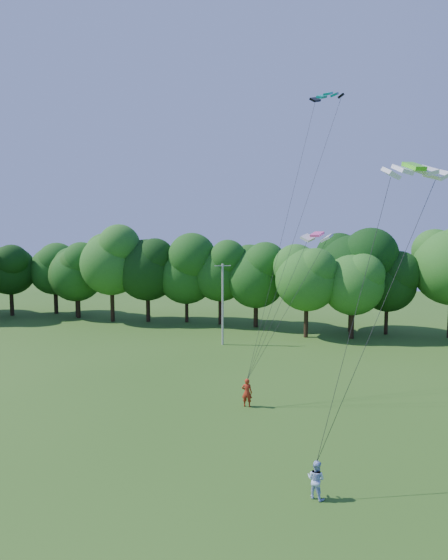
# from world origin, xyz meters

# --- Properties ---
(ground) EXTENTS (160.00, 160.00, 0.00)m
(ground) POSITION_xyz_m (0.00, 0.00, 0.00)
(ground) COLOR #2D5717
(ground) RESTS_ON ground
(utility_pole) EXTENTS (1.51, 0.76, 8.16)m
(utility_pole) POSITION_xyz_m (-4.42, 27.27, 4.20)
(utility_pole) COLOR #AAA9A1
(utility_pole) RESTS_ON ground
(kite_flyer_left) EXTENTS (0.70, 0.49, 1.84)m
(kite_flyer_left) POSITION_xyz_m (1.80, 12.32, 0.92)
(kite_flyer_left) COLOR #A52915
(kite_flyer_left) RESTS_ON ground
(kite_flyer_right) EXTENTS (0.96, 0.87, 1.61)m
(kite_flyer_right) POSITION_xyz_m (6.89, 3.63, 0.81)
(kite_flyer_right) COLOR #B0C4F4
(kite_flyer_right) RESTS_ON ground
(kite_teal) EXTENTS (2.65, 1.55, 0.52)m
(kite_teal) POSITION_xyz_m (5.80, 21.46, 21.68)
(kite_teal) COLOR #04948E
(kite_teal) RESTS_ON ground
(kite_green) EXTENTS (3.00, 2.26, 0.57)m
(kite_green) POSITION_xyz_m (10.58, 7.66, 13.94)
(kite_green) COLOR #50D520
(kite_green) RESTS_ON ground
(kite_pink) EXTENTS (2.14, 1.47, 0.37)m
(kite_pink) POSITION_xyz_m (5.77, 14.85, 10.97)
(kite_pink) COLOR #FB459C
(kite_pink) RESTS_ON ground
(tree_back_west) EXTENTS (7.85, 7.85, 11.42)m
(tree_back_west) POSITION_xyz_m (-27.82, 36.27, 7.13)
(tree_back_west) COLOR #342415
(tree_back_west) RESTS_ON ground
(tree_back_center) EXTENTS (8.93, 8.93, 13.00)m
(tree_back_center) POSITION_xyz_m (7.73, 37.40, 8.11)
(tree_back_center) COLOR black
(tree_back_center) RESTS_ON ground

